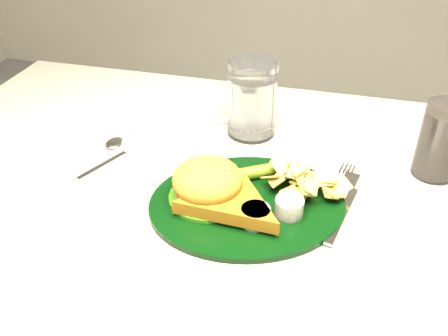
% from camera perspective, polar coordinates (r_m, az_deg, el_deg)
% --- Properties ---
extents(dinner_plate, '(0.36, 0.33, 0.07)m').
position_cam_1_polar(dinner_plate, '(0.72, 2.74, -2.34)').
color(dinner_plate, black).
rests_on(dinner_plate, table).
extents(water_glass, '(0.09, 0.09, 0.14)m').
position_cam_1_polar(water_glass, '(0.89, 3.23, 7.89)').
color(water_glass, white).
rests_on(water_glass, table).
extents(cola_glass, '(0.08, 0.08, 0.12)m').
position_cam_1_polar(cola_glass, '(0.85, 23.55, 2.88)').
color(cola_glass, black).
rests_on(cola_glass, table).
extents(fork_napkin, '(0.17, 0.20, 0.01)m').
position_cam_1_polar(fork_napkin, '(0.74, 13.39, -4.78)').
color(fork_napkin, silver).
rests_on(fork_napkin, table).
extents(spoon, '(0.09, 0.14, 0.01)m').
position_cam_1_polar(spoon, '(0.85, -13.75, 0.44)').
color(spoon, silver).
rests_on(spoon, table).
extents(ramekin, '(0.05, 0.05, 0.03)m').
position_cam_1_polar(ramekin, '(0.94, -9.39, 5.01)').
color(ramekin, white).
rests_on(ramekin, table).
extents(wrapped_straw, '(0.22, 0.15, 0.01)m').
position_cam_1_polar(wrapped_straw, '(0.95, -3.21, 5.09)').
color(wrapped_straw, white).
rests_on(wrapped_straw, table).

